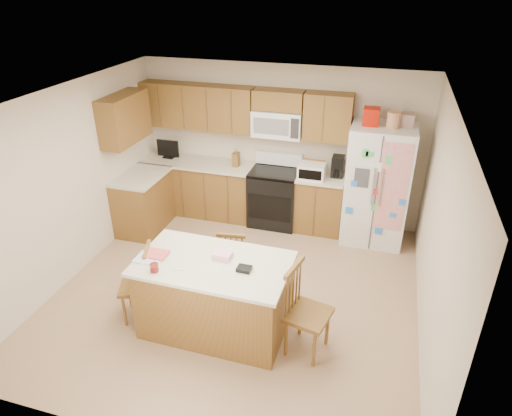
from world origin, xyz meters
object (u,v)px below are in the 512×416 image
(windsor_chair_left, at_px, (139,285))
(windsor_chair_right, at_px, (306,313))
(refrigerator, at_px, (377,184))
(island, at_px, (215,296))
(windsor_chair_back, at_px, (234,260))
(stove, at_px, (275,196))

(windsor_chair_left, relative_size, windsor_chair_right, 0.90)
(refrigerator, relative_size, windsor_chair_left, 2.15)
(island, distance_m, windsor_chair_left, 0.93)
(refrigerator, distance_m, windsor_chair_back, 2.48)
(stove, bearing_deg, windsor_chair_back, -92.14)
(island, bearing_deg, windsor_chair_back, 93.38)
(stove, xyz_separation_m, windsor_chair_back, (-0.07, -1.85, -0.06))
(island, relative_size, windsor_chair_right, 1.60)
(refrigerator, relative_size, windsor_chair_back, 2.30)
(refrigerator, distance_m, windsor_chair_left, 3.67)
(windsor_chair_back, xyz_separation_m, windsor_chair_right, (1.10, -0.83, 0.08))
(stove, height_order, refrigerator, refrigerator)
(refrigerator, xyz_separation_m, windsor_chair_back, (-1.64, -1.79, -0.50))
(windsor_chair_back, bearing_deg, windsor_chair_right, -37.31)
(refrigerator, height_order, windsor_chair_back, refrigerator)
(island, bearing_deg, stove, 89.52)
(stove, distance_m, windsor_chair_right, 2.87)
(refrigerator, distance_m, windsor_chair_right, 2.71)
(windsor_chair_right, bearing_deg, island, 177.62)
(windsor_chair_left, bearing_deg, refrigerator, 46.24)
(stove, relative_size, windsor_chair_right, 1.07)
(refrigerator, bearing_deg, windsor_chair_back, -132.53)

